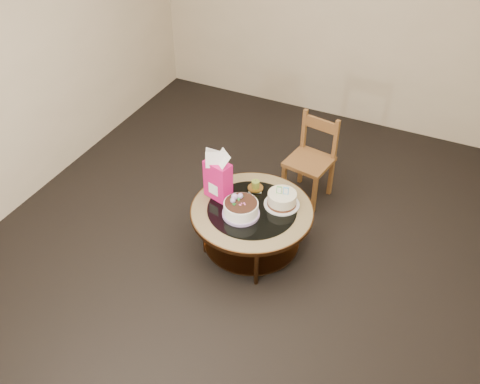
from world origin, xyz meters
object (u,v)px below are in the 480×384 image
at_px(coffee_table, 252,216).
at_px(decorated_cake, 241,209).
at_px(gift_bag, 218,175).
at_px(cream_cake, 282,199).
at_px(dining_chair, 311,159).

bearing_deg(coffee_table, decorated_cake, -116.23).
bearing_deg(decorated_cake, coffee_table, 63.77).
bearing_deg(gift_bag, cream_cake, 29.07).
distance_m(decorated_cake, cream_cake, 0.36).
relative_size(coffee_table, decorated_cake, 3.34).
relative_size(coffee_table, gift_bag, 2.28).
xyz_separation_m(decorated_cake, cream_cake, (0.25, 0.26, 0.00)).
bearing_deg(dining_chair, decorated_cake, -93.85).
bearing_deg(cream_cake, dining_chair, 77.22).
bearing_deg(coffee_table, dining_chair, 78.52).
distance_m(coffee_table, decorated_cake, 0.18).
distance_m(decorated_cake, gift_bag, 0.34).
xyz_separation_m(decorated_cake, dining_chair, (0.24, 1.03, -0.09)).
distance_m(cream_cake, gift_bag, 0.56).
xyz_separation_m(cream_cake, gift_bag, (-0.52, -0.13, 0.16)).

